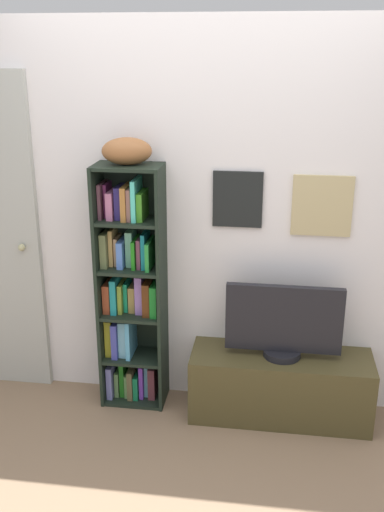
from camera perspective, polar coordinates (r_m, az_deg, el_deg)
back_wall at (r=3.53m, az=1.77°, el=3.33°), size 4.80×0.08×2.32m
bookshelf at (r=3.63m, az=-5.95°, el=-3.54°), size 0.39×0.26×1.52m
football at (r=3.36m, az=-6.31°, el=10.02°), size 0.30×0.20×0.15m
tv_stand at (r=3.70m, az=8.49°, el=-12.31°), size 1.08×0.36×0.41m
television at (r=3.50m, az=8.83°, el=-6.39°), size 0.68×0.22×0.45m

